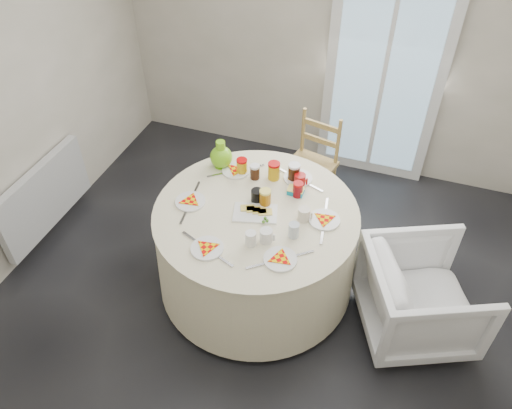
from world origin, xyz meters
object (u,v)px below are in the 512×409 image
(radiator, at_px, (44,197))
(table, at_px, (256,248))
(wooden_chair, at_px, (310,161))
(green_pitcher, at_px, (221,151))
(armchair, at_px, (423,291))

(radiator, height_order, table, table)
(table, relative_size, wooden_chair, 1.67)
(radiator, xyz_separation_m, wooden_chair, (1.92, 1.05, 0.09))
(table, height_order, wooden_chair, wooden_chair)
(wooden_chair, relative_size, green_pitcher, 4.02)
(armchair, bearing_deg, green_pitcher, 51.79)
(radiator, xyz_separation_m, green_pitcher, (1.38, 0.43, 0.49))
(wooden_chair, height_order, green_pitcher, green_pitcher)
(table, bearing_deg, wooden_chair, 82.67)
(green_pitcher, bearing_deg, wooden_chair, 42.61)
(radiator, bearing_deg, armchair, 0.65)
(wooden_chair, bearing_deg, radiator, -138.17)
(radiator, bearing_deg, wooden_chair, 28.79)
(table, relative_size, armchair, 1.95)
(radiator, relative_size, armchair, 1.36)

